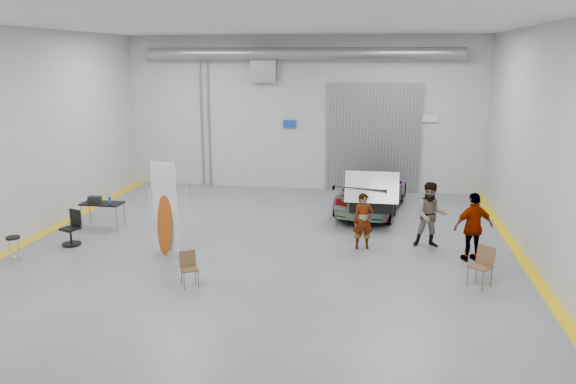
% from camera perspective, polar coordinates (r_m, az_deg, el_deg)
% --- Properties ---
extents(ground, '(16.00, 16.00, 0.00)m').
position_cam_1_polar(ground, '(15.13, -2.75, -6.46)').
color(ground, slate).
rests_on(ground, ground).
extents(room_shell, '(14.02, 16.18, 6.01)m').
position_cam_1_polar(room_shell, '(16.39, -0.45, 9.72)').
color(room_shell, '#B1B3B5').
rests_on(room_shell, ground).
extents(sedan_car, '(2.68, 5.05, 1.39)m').
position_cam_1_polar(sedan_car, '(19.45, 8.52, 0.10)').
color(sedan_car, white).
rests_on(sedan_car, ground).
extents(person_a, '(0.63, 0.47, 1.56)m').
position_cam_1_polar(person_a, '(15.58, 7.66, -2.95)').
color(person_a, '#865B49').
rests_on(person_a, ground).
extents(person_b, '(0.93, 0.73, 1.84)m').
position_cam_1_polar(person_b, '(16.04, 14.30, -2.26)').
color(person_b, slate).
rests_on(person_b, ground).
extents(person_c, '(1.14, 0.76, 1.82)m').
position_cam_1_polar(person_c, '(15.24, 18.32, -3.40)').
color(person_c, '#A26936').
rests_on(person_c, ground).
extents(surfboard_display, '(0.75, 0.30, 2.68)m').
position_cam_1_polar(surfboard_display, '(15.22, -12.28, -2.36)').
color(surfboard_display, white).
rests_on(surfboard_display, ground).
extents(folding_chair_near, '(0.52, 0.56, 0.80)m').
position_cam_1_polar(folding_chair_near, '(13.34, -9.94, -8.34)').
color(folding_chair_near, brown).
rests_on(folding_chair_near, ground).
extents(folding_chair_far, '(0.61, 0.68, 0.93)m').
position_cam_1_polar(folding_chair_far, '(13.84, 18.89, -7.90)').
color(folding_chair_far, brown).
rests_on(folding_chair_far, ground).
extents(shop_stool, '(0.37, 0.37, 0.72)m').
position_cam_1_polar(shop_stool, '(16.07, -26.05, -5.33)').
color(shop_stool, black).
rests_on(shop_stool, ground).
extents(work_table, '(1.26, 0.63, 1.03)m').
position_cam_1_polar(work_table, '(18.26, -18.55, -1.04)').
color(work_table, gray).
rests_on(work_table, ground).
extents(office_chair, '(0.56, 0.58, 0.98)m').
position_cam_1_polar(office_chair, '(16.98, -21.13, -3.61)').
color(office_chair, black).
rests_on(office_chair, ground).
extents(trunk_lid, '(1.62, 0.99, 0.04)m').
position_cam_1_polar(trunk_lid, '(17.19, 8.48, 0.77)').
color(trunk_lid, silver).
rests_on(trunk_lid, sedan_car).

